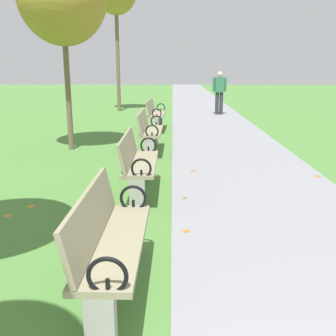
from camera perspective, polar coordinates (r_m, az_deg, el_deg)
The scene contains 7 objects.
paved_walkway at distance 18.23m, azimuth 4.80°, elevation 8.54°, with size 2.62×44.00×0.02m, color gray.
park_bench_2 at distance 3.36m, azimuth -8.28°, elevation -10.13°, with size 0.49×1.61×0.90m.
park_bench_3 at distance 5.90m, azimuth -4.33°, elevation 0.79°, with size 0.47×1.60×0.90m.
park_bench_4 at distance 8.79m, azimuth -2.70°, elevation 5.34°, with size 0.50×1.61×0.90m.
park_bench_5 at distance 11.85m, azimuth -1.84°, elevation 7.71°, with size 0.55×1.62×0.90m.
pedestrian_walking at distance 15.68m, azimuth 7.33°, elevation 10.88°, with size 0.53×0.23×1.62m.
scattered_leaves at distance 5.86m, azimuth -2.88°, elevation -4.14°, with size 5.13×15.75×0.02m.
Camera 1 is at (0.01, -0.09, 1.88)m, focal length 42.82 mm.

